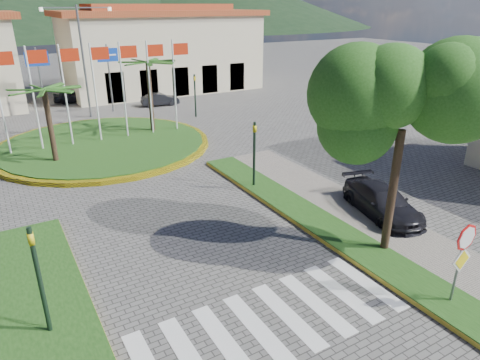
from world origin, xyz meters
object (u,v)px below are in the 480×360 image
car_dark_a (74,96)px  car_side_right (382,202)px  deciduous_tree (405,105)px  roundabout_island (104,144)px  car_dark_b (160,99)px  stop_sign (463,252)px

car_dark_a → car_side_right: 29.74m
car_dark_a → deciduous_tree: bearing=-165.8°
roundabout_island → car_dark_b: bearing=52.3°
deciduous_tree → car_dark_a: size_ratio=1.95×
car_dark_b → car_side_right: bearing=-171.4°
stop_sign → car_dark_b: (2.13, 29.14, -1.27)m
stop_sign → car_dark_b: size_ratio=0.83×
car_dark_b → deciduous_tree: bearing=-175.8°
stop_sign → car_dark_b: 29.25m
car_dark_a → car_dark_b: car_dark_a is taller
stop_sign → roundabout_island: bearing=103.7°
stop_sign → car_dark_a: size_ratio=0.76×
deciduous_tree → roundabout_island: bearing=107.9°
stop_sign → car_dark_a: (-3.92, 34.05, -1.20)m
car_dark_a → car_side_right: (6.52, -29.02, 0.02)m
deciduous_tree → car_side_right: bearing=45.0°
car_side_right → stop_sign: bearing=-103.2°
deciduous_tree → car_dark_b: 26.56m
stop_sign → car_side_right: (2.60, 5.04, -1.18)m
roundabout_island → car_side_right: 16.77m
car_side_right → car_dark_b: bearing=105.2°
stop_sign → deciduous_tree: (0.60, 3.04, 3.38)m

